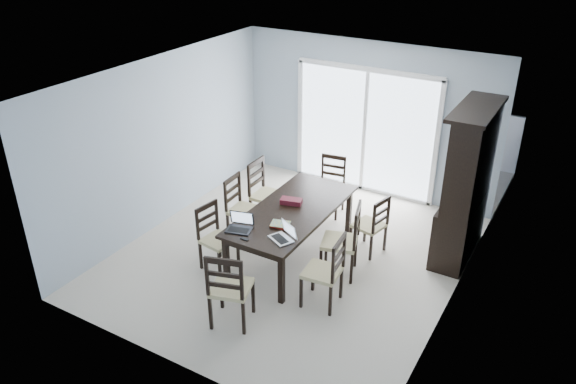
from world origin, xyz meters
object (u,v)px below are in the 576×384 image
laptop_silver (281,236)px  hot_tub (342,138)px  chair_left_far (263,186)px  chair_end_near (228,283)px  china_hutch (466,186)px  chair_end_far (331,179)px  chair_right_near (330,265)px  chair_right_mid (348,233)px  dining_table (292,214)px  game_box (291,201)px  chair_left_mid (239,201)px  cell_phone (245,239)px  chair_left_near (213,230)px  chair_right_far (375,220)px  laptop_dark (239,227)px

laptop_silver → hot_tub: 4.42m
laptop_silver → hot_tub: size_ratio=0.19×
chair_left_far → chair_end_near: chair_left_far is taller
china_hutch → chair_end_far: china_hutch is taller
chair_right_near → chair_right_mid: bearing=1.9°
chair_end_far → laptop_silver: chair_end_far is taller
dining_table → game_box: game_box is taller
chair_left_mid → laptop_silver: 1.49m
laptop_silver → cell_phone: size_ratio=3.39×
china_hutch → hot_tub: bearing=142.2°
dining_table → chair_left_near: size_ratio=2.06×
chair_right_far → game_box: bearing=127.4°
china_hutch → laptop_silver: (-1.75, -2.01, -0.27)m
chair_left_far → chair_right_far: (1.84, 0.03, -0.08)m
cell_phone → laptop_dark: bearing=142.8°
chair_left_far → chair_end_near: (0.99, -2.30, -0.00)m
game_box → dining_table: bearing=-55.4°
chair_right_mid → chair_end_near: chair_right_mid is taller
chair_left_far → game_box: bearing=58.3°
chair_end_near → cell_phone: chair_end_near is taller
china_hutch → chair_left_near: size_ratio=2.06×
chair_right_near → cell_phone: chair_right_near is taller
chair_right_mid → laptop_silver: 0.95m
hot_tub → chair_left_far: bearing=-89.8°
china_hutch → laptop_dark: size_ratio=5.98×
chair_left_mid → chair_end_far: bearing=146.7°
cell_phone → game_box: game_box is taller
chair_left_mid → chair_end_near: (1.07, -1.77, 0.04)m
chair_right_mid → cell_phone: (-0.99, -0.95, 0.12)m
chair_end_near → laptop_dark: (-0.43, 0.86, 0.17)m
chair_left_near → chair_right_mid: bearing=121.8°
dining_table → hot_tub: size_ratio=1.13×
chair_right_mid → chair_left_far: bearing=53.3°
chair_left_far → chair_right_mid: (1.72, -0.63, 0.01)m
cell_phone → game_box: (0.04, 1.11, 0.03)m
chair_left_near → chair_end_near: bearing=52.8°
dining_table → laptop_dark: 0.90m
game_box → laptop_dark: bearing=-102.7°
chair_left_near → chair_left_far: bearing=-169.0°
laptop_dark → hot_tub: size_ratio=0.19×
dining_table → game_box: size_ratio=7.41×
chair_right_near → chair_right_mid: chair_right_mid is taller
chair_end_far → laptop_dark: size_ratio=2.97×
cell_phone → dining_table: bearing=82.9°
chair_right_mid → laptop_dark: chair_right_mid is taller
dining_table → chair_left_mid: bearing=175.3°
chair_left_mid → china_hutch: bearing=109.0°
game_box → chair_left_mid: bearing=-176.2°
laptop_silver → game_box: (-0.36, 0.89, -0.01)m
chair_left_mid → cell_phone: chair_left_mid is taller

